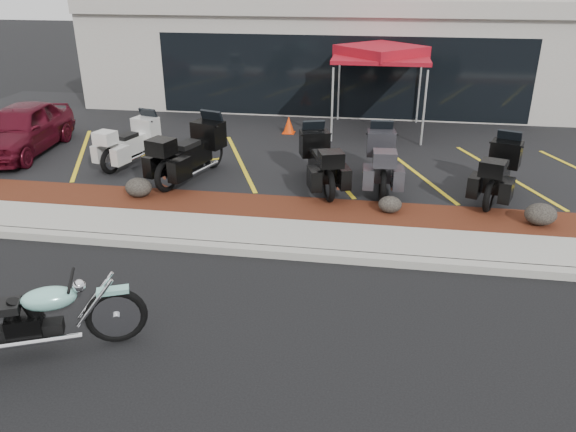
% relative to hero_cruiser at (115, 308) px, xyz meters
% --- Properties ---
extents(ground, '(90.00, 90.00, 0.00)m').
position_rel_hero_cruiser_xyz_m(ground, '(2.12, 1.93, -0.55)').
color(ground, black).
rests_on(ground, ground).
extents(curb, '(24.00, 0.25, 0.15)m').
position_rel_hero_cruiser_xyz_m(curb, '(2.12, 2.83, -0.48)').
color(curb, gray).
rests_on(curb, ground).
extents(sidewalk, '(24.00, 1.20, 0.15)m').
position_rel_hero_cruiser_xyz_m(sidewalk, '(2.12, 3.53, -0.48)').
color(sidewalk, gray).
rests_on(sidewalk, ground).
extents(mulch_bed, '(24.00, 1.20, 0.16)m').
position_rel_hero_cruiser_xyz_m(mulch_bed, '(2.12, 4.73, -0.47)').
color(mulch_bed, '#33180B').
rests_on(mulch_bed, ground).
extents(upper_lot, '(26.00, 9.60, 0.15)m').
position_rel_hero_cruiser_xyz_m(upper_lot, '(2.12, 10.13, -0.48)').
color(upper_lot, black).
rests_on(upper_lot, ground).
extents(dealership_building, '(18.00, 8.16, 4.00)m').
position_rel_hero_cruiser_xyz_m(dealership_building, '(2.12, 16.40, 1.45)').
color(dealership_building, '#A09991').
rests_on(dealership_building, ground).
extents(boulder_left, '(0.59, 0.49, 0.42)m').
position_rel_hero_cruiser_xyz_m(boulder_left, '(-1.69, 4.80, -0.18)').
color(boulder_left, black).
rests_on(boulder_left, mulch_bed).
extents(boulder_mid, '(0.48, 0.40, 0.34)m').
position_rel_hero_cruiser_xyz_m(boulder_mid, '(3.73, 4.79, -0.22)').
color(boulder_mid, black).
rests_on(boulder_mid, mulch_bed).
extents(boulder_right, '(0.61, 0.51, 0.43)m').
position_rel_hero_cruiser_xyz_m(boulder_right, '(6.62, 4.63, -0.18)').
color(boulder_right, black).
rests_on(boulder_right, mulch_bed).
extents(hero_cruiser, '(3.19, 1.95, 1.10)m').
position_rel_hero_cruiser_xyz_m(hero_cruiser, '(0.00, 0.00, 0.00)').
color(hero_cruiser, '#7DC2B5').
rests_on(hero_cruiser, ground).
extents(touring_white, '(1.38, 2.32, 1.27)m').
position_rel_hero_cruiser_xyz_m(touring_white, '(-2.54, 7.66, 0.23)').
color(touring_white, silver).
rests_on(touring_white, upper_lot).
extents(touring_black_front, '(1.71, 2.69, 1.47)m').
position_rel_hero_cruiser_xyz_m(touring_black_front, '(-0.61, 6.93, 0.33)').
color(touring_black_front, black).
rests_on(touring_black_front, upper_lot).
extents(touring_black_mid, '(1.58, 2.49, 1.35)m').
position_rel_hero_cruiser_xyz_m(touring_black_mid, '(1.91, 6.80, 0.28)').
color(touring_black_mid, black).
rests_on(touring_black_mid, upper_lot).
extents(touring_grey, '(1.00, 2.36, 1.35)m').
position_rel_hero_cruiser_xyz_m(touring_grey, '(3.49, 7.09, 0.27)').
color(touring_grey, '#2B2A2F').
rests_on(touring_grey, upper_lot).
extents(touring_black_rear, '(1.60, 2.44, 1.33)m').
position_rel_hero_cruiser_xyz_m(touring_black_rear, '(6.29, 6.71, 0.26)').
color(touring_black_rear, black).
rests_on(touring_black_rear, upper_lot).
extents(parked_car, '(1.88, 3.99, 1.32)m').
position_rel_hero_cruiser_xyz_m(parked_car, '(-6.03, 7.37, 0.26)').
color(parked_car, '#4C0A18').
rests_on(parked_car, upper_lot).
extents(traffic_cone, '(0.36, 0.36, 0.51)m').
position_rel_hero_cruiser_xyz_m(traffic_cone, '(0.75, 10.42, -0.15)').
color(traffic_cone, red).
rests_on(traffic_cone, upper_lot).
extents(popup_canopy, '(3.07, 3.07, 2.54)m').
position_rel_hero_cruiser_xyz_m(popup_canopy, '(3.37, 11.03, 1.90)').
color(popup_canopy, silver).
rests_on(popup_canopy, upper_lot).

